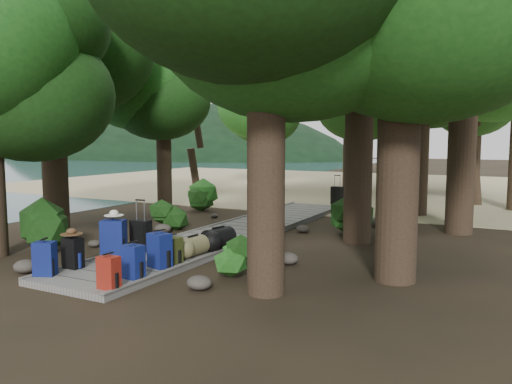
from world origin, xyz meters
The scene contains 49 objects.
ground centered at (0.00, 0.00, 0.00)m, with size 120.00×120.00×0.00m, color #322519.
sand_beach centered at (0.00, 16.00, 0.01)m, with size 40.00×22.00×0.02m, color tan.
water_bay centered at (-32.00, 25.00, 0.00)m, with size 50.00×60.00×0.02m, color #294D56.
distant_hill centered at (-40.00, 48.00, 0.00)m, with size 32.00×16.00×12.00m, color black.
boardwalk centered at (0.00, 1.00, 0.06)m, with size 2.00×12.00×0.12m, color slate.
backpack_left_a centered at (-0.80, -4.60, 0.46)m, with size 0.36×0.25×0.68m, color navy, non-canonical shape.
backpack_left_b centered at (-0.77, -3.99, 0.44)m, with size 0.35×0.25×0.65m, color black, non-canonical shape.
backpack_left_c centered at (-0.66, -3.02, 0.56)m, with size 0.47×0.34×0.87m, color navy, non-canonical shape.
backpack_left_d centered at (-0.67, -2.16, 0.41)m, with size 0.38×0.28×0.58m, color navy, non-canonical shape.
backpack_right_a centered at (0.79, -4.67, 0.42)m, with size 0.33×0.24×0.59m, color maroon, non-canonical shape.
backpack_right_b centered at (0.73, -4.02, 0.45)m, with size 0.36×0.26×0.66m, color navy, non-canonical shape.
backpack_right_c centered at (0.65, -3.19, 0.48)m, with size 0.42×0.30×0.73m, color navy, non-canonical shape.
backpack_right_d centered at (0.65, -2.80, 0.40)m, with size 0.37×0.27×0.57m, color #37431A, non-canonical shape.
duffel_right_khaki centered at (0.69, -2.13, 0.32)m, with size 0.41×0.61×0.41m, color olive, non-canonical shape.
duffel_right_black centered at (0.78, -1.28, 0.35)m, with size 0.46×0.74×0.46m, color black, non-canonical shape.
suitcase_on_boardwalk centered at (-0.59, -2.26, 0.46)m, with size 0.44×0.24×0.68m, color black, non-canonical shape.
lone_suitcase_on_sand centered at (0.45, 8.02, 0.37)m, with size 0.45×0.25×0.70m, color black, non-canonical shape.
hat_brown centered at (-0.77, -4.01, 0.83)m, with size 0.41×0.41×0.12m, color #51351E, non-canonical shape.
hat_white centered at (-0.68, -2.97, 1.06)m, with size 0.40×0.40×0.13m, color silver, non-canonical shape.
kayak centered at (-3.21, 9.96, 0.17)m, with size 0.65×2.98×0.30m, color #A5120E.
sun_lounger centered at (2.73, 9.92, 0.28)m, with size 0.52×1.62×0.52m, color silver, non-canonical shape.
tree_right_a centered at (3.00, -3.37, 4.43)m, with size 5.32×5.32×8.87m, color black, non-canonical shape.
tree_right_c centered at (3.17, 1.37, 4.89)m, with size 5.65×5.65×9.78m, color black, non-canonical shape.
tree_right_d centered at (5.28, 3.83, 5.20)m, with size 5.67×5.67×10.39m, color black, non-canonical shape.
tree_right_e centered at (3.72, 6.71, 4.30)m, with size 4.78×4.78×8.60m, color black, non-canonical shape.
tree_left_b centered at (-4.80, -0.89, 4.95)m, with size 5.50×5.50×9.90m, color black, non-canonical shape.
tree_left_c centered at (-4.23, 3.25, 3.68)m, with size 4.23×4.23×7.36m, color black, non-canonical shape.
tree_back_a centered at (-1.22, 14.84, 4.10)m, with size 4.74×4.74×8.21m, color black, non-canonical shape.
tree_back_b centered at (2.12, 15.71, 5.11)m, with size 5.72×5.72×10.22m, color black, non-canonical shape.
tree_back_c centered at (4.78, 15.47, 4.36)m, with size 4.85×4.85×8.72m, color black, non-canonical shape.
tree_back_d centered at (-5.44, 13.82, 3.58)m, with size 4.29×4.29×7.16m, color black, non-canonical shape.
palm_right_a centered at (3.28, 6.66, 3.81)m, with size 4.47×4.47×7.61m, color #133C11, non-canonical shape.
palm_right_b centered at (5.30, 10.82, 4.54)m, with size 4.70×4.70×9.08m, color #133C11, non-canonical shape.
palm_right_c centered at (2.61, 13.00, 3.08)m, with size 3.88×3.88×6.17m, color #133C11, non-canonical shape.
palm_left_a centered at (-4.87, 5.91, 3.31)m, with size 4.16×4.16×6.62m, color #133C11, non-canonical shape.
rock_left_a centered at (-1.64, -4.36, 0.13)m, with size 0.47×0.42×0.26m, color #4C473F, non-canonical shape.
rock_left_b centered at (-2.21, -2.05, 0.09)m, with size 0.31×0.28×0.17m, color #4C473F, non-canonical shape.
rock_left_c centered at (-1.87, 0.11, 0.13)m, with size 0.47×0.42×0.26m, color #4C473F, non-canonical shape.
rock_left_d centered at (-2.05, 3.03, 0.07)m, with size 0.26×0.24×0.14m, color #4C473F, non-canonical shape.
rock_right_a centered at (1.91, -3.72, 0.12)m, with size 0.44×0.40×0.24m, color #4C473F, non-canonical shape.
rock_right_b centered at (2.54, -1.45, 0.13)m, with size 0.46×0.41×0.25m, color #4C473F, non-canonical shape.
rock_right_c centered at (1.47, 1.99, 0.10)m, with size 0.37×0.33×0.20m, color #4C473F, non-canonical shape.
rock_right_d centered at (3.09, 3.82, 0.14)m, with size 0.51×0.46×0.28m, color #4C473F, non-canonical shape.
shrub_left_a centered at (-2.75, -2.89, 0.54)m, with size 1.20×1.20×1.08m, color #1A4D17, non-canonical shape.
shrub_left_b centered at (-2.11, 0.73, 0.39)m, with size 0.87×0.87×0.78m, color #1A4D17, non-canonical shape.
shrub_left_c centered at (-3.18, 4.21, 0.52)m, with size 1.16×1.16×1.05m, color #1A4D17, non-canonical shape.
shrub_right_a centered at (2.14, -2.80, 0.38)m, with size 0.85×0.85×0.77m, color #1A4D17, non-canonical shape.
shrub_right_b centered at (2.76, 2.34, 0.51)m, with size 1.13×1.13×1.02m, color #1A4D17, non-canonical shape.
shrub_right_c centered at (1.81, 5.88, 0.42)m, with size 0.93×0.93×0.84m, color #1A4D17, non-canonical shape.
Camera 1 is at (6.59, -10.59, 2.54)m, focal length 35.00 mm.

